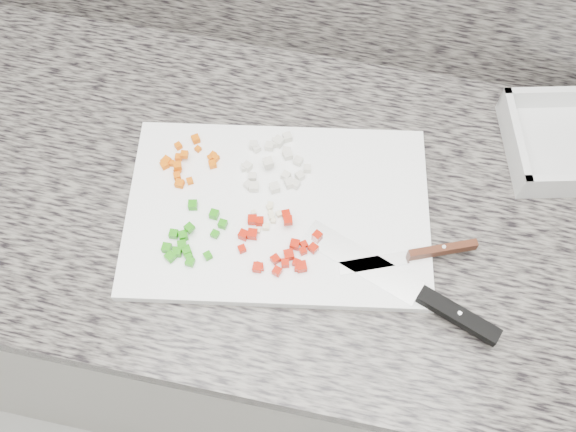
# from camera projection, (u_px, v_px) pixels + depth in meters

# --- Properties ---
(cabinet) EXTENTS (3.92, 0.62, 0.86)m
(cabinet) POSITION_uv_depth(u_px,v_px,m) (308.00, 304.00, 1.41)
(cabinet) COLOR beige
(cabinet) RESTS_ON ground
(countertop) EXTENTS (3.96, 0.64, 0.04)m
(countertop) POSITION_uv_depth(u_px,v_px,m) (315.00, 205.00, 1.02)
(countertop) COLOR #625E57
(countertop) RESTS_ON cabinet
(cutting_board) EXTENTS (0.50, 0.38, 0.02)m
(cutting_board) POSITION_uv_depth(u_px,v_px,m) (278.00, 211.00, 0.98)
(cutting_board) COLOR white
(cutting_board) RESTS_ON countertop
(carrot_pile) EXTENTS (0.09, 0.10, 0.02)m
(carrot_pile) POSITION_uv_depth(u_px,v_px,m) (184.00, 163.00, 1.01)
(carrot_pile) COLOR #D75904
(carrot_pile) RESTS_ON cutting_board
(onion_pile) EXTENTS (0.11, 0.12, 0.02)m
(onion_pile) POSITION_uv_depth(u_px,v_px,m) (275.00, 163.00, 1.00)
(onion_pile) COLOR beige
(onion_pile) RESTS_ON cutting_board
(green_pepper_pile) EXTENTS (0.08, 0.11, 0.02)m
(green_pepper_pile) POSITION_uv_depth(u_px,v_px,m) (189.00, 238.00, 0.94)
(green_pepper_pile) COLOR #1D820B
(green_pepper_pile) RESTS_ON cutting_board
(red_pepper_pile) EXTENTS (0.12, 0.11, 0.02)m
(red_pepper_pile) POSITION_uv_depth(u_px,v_px,m) (279.00, 247.00, 0.94)
(red_pepper_pile) COLOR #AD1202
(red_pepper_pile) RESTS_ON cutting_board
(garlic_pile) EXTENTS (0.05, 0.05, 0.01)m
(garlic_pile) POSITION_uv_depth(u_px,v_px,m) (269.00, 216.00, 0.96)
(garlic_pile) COLOR beige
(garlic_pile) RESTS_ON cutting_board
(chef_knife) EXTENTS (0.30, 0.14, 0.02)m
(chef_knife) POSITION_uv_depth(u_px,v_px,m) (424.00, 296.00, 0.90)
(chef_knife) COLOR white
(chef_knife) RESTS_ON cutting_board
(paring_knife) EXTENTS (0.20, 0.09, 0.02)m
(paring_knife) POSITION_uv_depth(u_px,v_px,m) (425.00, 253.00, 0.93)
(paring_knife) COLOR white
(paring_knife) RESTS_ON cutting_board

